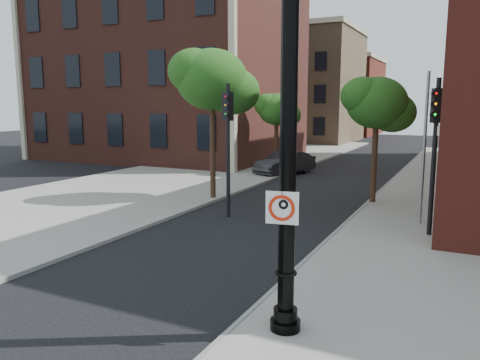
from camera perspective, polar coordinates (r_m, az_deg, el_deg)
The scene contains 16 objects.
ground at distance 10.69m, azimuth -9.29°, elevation -14.19°, with size 120.00×120.00×0.00m, color black.
sidewalk_right at distance 18.41m, azimuth 26.32°, elevation -4.82°, with size 8.00×60.00×0.12m, color gray.
sidewalk_left at distance 30.14m, azimuth -3.38°, elevation 1.29°, with size 10.00×50.00×0.12m, color gray.
curb_edge at distance 18.78m, azimuth 14.18°, elevation -3.83°, with size 0.10×60.00×0.14m, color gray.
victorian_building at distance 38.89m, azimuth -8.31°, elevation 15.83°, with size 18.60×14.60×17.95m.
bg_building_tan_a at distance 54.92m, azimuth 7.51°, elevation 11.03°, with size 12.00×12.00×12.00m, color #826547.
bg_building_red at distance 68.29m, azimuth 11.34°, elevation 9.73°, with size 12.00×12.00×10.00m, color maroon.
lamppost at distance 8.21m, azimuth 5.85°, elevation 1.15°, with size 0.56×0.56×6.67m.
no_parking_sign at distance 8.18m, azimuth 5.16°, elevation -3.38°, with size 0.58×0.14×0.58m.
parked_car at distance 28.47m, azimuth 5.51°, elevation 2.09°, with size 1.47×4.23×1.39m, color #2A2A2E.
traffic_signal_left at distance 17.30m, azimuth -1.49°, elevation 6.33°, with size 0.38×0.44×4.97m.
traffic_signal_right at distance 15.64m, azimuth 22.72°, elevation 5.43°, with size 0.41×0.44×5.02m.
utility_pole at distance 17.20m, azimuth 21.53°, elevation 3.38°, with size 0.11×0.11×5.32m, color #999999.
street_tree_a at distance 20.54m, azimuth -3.26°, elevation 11.94°, with size 3.65×3.30×6.57m.
street_tree_b at distance 29.21m, azimuth 4.55°, elevation 8.47°, with size 2.71×2.45×4.88m.
street_tree_c at distance 20.34m, azimuth 16.46°, elevation 8.84°, with size 2.96×2.68×5.34m.
Camera 1 is at (5.78, -7.93, 4.23)m, focal length 35.00 mm.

